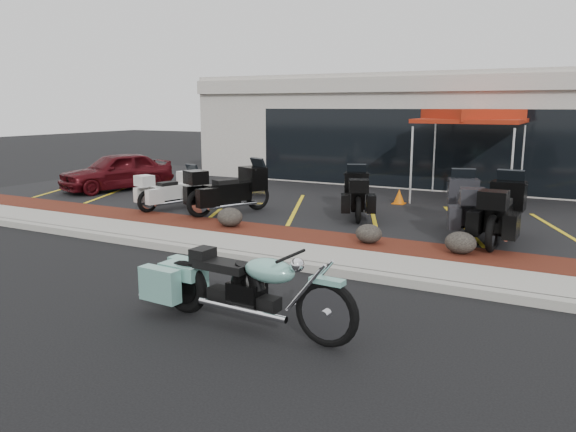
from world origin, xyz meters
The scene contains 18 objects.
ground centered at (0.00, 0.00, 0.00)m, with size 90.00×90.00×0.00m, color black.
curb centered at (0.00, 0.90, 0.07)m, with size 24.00×0.25×0.15m, color gray.
sidewalk centered at (0.00, 1.60, 0.07)m, with size 24.00×1.20×0.15m, color gray.
mulch_bed centered at (0.00, 2.80, 0.08)m, with size 24.00×1.20×0.16m, color #390D0D.
upper_lot centered at (0.00, 8.20, 0.07)m, with size 26.00×9.60×0.15m, color black.
dealership_building centered at (0.00, 14.47, 2.01)m, with size 18.00×8.16×4.00m.
boulder_left centered at (-2.48, 2.78, 0.38)m, with size 0.62×0.52×0.44m, color black.
boulder_mid centered at (0.91, 2.76, 0.35)m, with size 0.55×0.45×0.39m, color black.
boulder_right centered at (2.72, 2.79, 0.37)m, with size 0.59×0.49×0.42m, color black.
hero_cruiser centered at (2.07, -1.91, 0.56)m, with size 3.20×0.81×1.13m, color #6FAD9F, non-canonical shape.
touring_white centered at (-4.99, 4.65, 0.73)m, with size 2.01×0.77×1.17m, color silver, non-canonical shape.
touring_black_front centered at (-3.02, 4.93, 0.85)m, with size 2.41×0.92×1.40m, color black, non-canonical shape.
touring_black_mid centered at (-0.62, 5.95, 0.78)m, with size 2.18×0.83×1.27m, color black, non-canonical shape.
touring_grey centered at (2.22, 5.34, 0.83)m, with size 2.33×0.89×1.36m, color #29292D, non-canonical shape.
touring_black_rear centered at (3.28, 4.97, 0.86)m, with size 2.44×0.93×1.42m, color black, non-canonical shape.
parked_car centered at (-9.03, 5.87, 0.77)m, with size 1.48×3.67×1.25m, color #44090F.
traffic_cone centered at (0.05, 7.64, 0.36)m, with size 0.33×0.33×0.42m, color #CE5A06.
popup_canopy centered at (1.64, 9.17, 2.56)m, with size 3.17×3.17×2.66m.
Camera 1 is at (4.66, -7.79, 2.90)m, focal length 35.00 mm.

